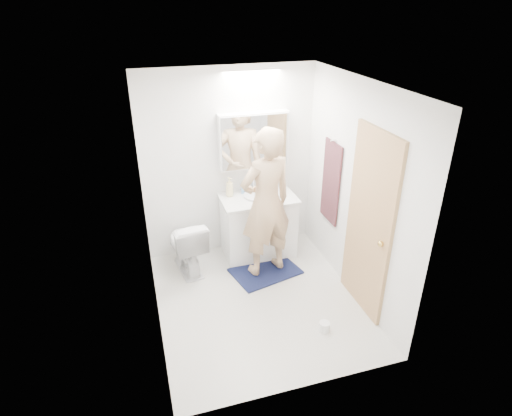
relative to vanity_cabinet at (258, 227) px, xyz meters
name	(u,v)px	position (x,y,z in m)	size (l,w,h in m)	color
floor	(258,301)	(-0.30, -0.96, -0.39)	(2.50, 2.50, 0.00)	silver
ceiling	(259,84)	(-0.30, -0.96, 2.01)	(2.50, 2.50, 0.00)	white
wall_back	(229,164)	(-0.30, 0.29, 0.81)	(2.50, 2.50, 0.00)	white
wall_front	(307,276)	(-0.30, -2.21, 0.81)	(2.50, 2.50, 0.00)	white
wall_left	(147,221)	(-1.40, -0.96, 0.81)	(2.50, 2.50, 0.00)	white
wall_right	(356,193)	(0.80, -0.96, 0.81)	(2.50, 2.50, 0.00)	white
vanity_cabinet	(258,227)	(0.00, 0.00, 0.00)	(0.90, 0.55, 0.78)	white
countertop	(258,199)	(0.00, 0.00, 0.41)	(0.95, 0.58, 0.04)	silver
sink_basin	(258,195)	(0.00, 0.03, 0.45)	(0.36, 0.36, 0.03)	silver
faucet	(253,185)	(0.00, 0.22, 0.51)	(0.02, 0.02, 0.16)	silver
medicine_cabinet	(254,141)	(0.00, 0.21, 1.11)	(0.88, 0.14, 0.70)	white
mirror_panel	(255,142)	(0.00, 0.13, 1.11)	(0.84, 0.01, 0.66)	silver
toilet	(186,245)	(-0.96, -0.11, -0.03)	(0.40, 0.70, 0.72)	white
bath_rug	(265,271)	(-0.05, -0.46, -0.38)	(0.80, 0.55, 0.02)	#161745
person	(266,203)	(-0.05, -0.46, 0.57)	(0.66, 0.43, 1.82)	tan
door	(369,224)	(0.78, -1.31, 0.61)	(0.04, 0.80, 2.00)	#A58552
door_knob	(381,244)	(0.74, -1.61, 0.56)	(0.06, 0.06, 0.06)	gold
towel	(331,182)	(0.78, -0.41, 0.71)	(0.02, 0.42, 1.00)	#12193A
towel_hook	(333,141)	(0.77, -0.41, 1.23)	(0.02, 0.02, 0.07)	silver
soap_bottle_a	(230,187)	(-0.33, 0.15, 0.55)	(0.10, 0.10, 0.25)	beige
soap_bottle_b	(245,187)	(-0.13, 0.18, 0.51)	(0.07, 0.07, 0.16)	#639DD5
toothbrush_cup	(268,188)	(0.18, 0.16, 0.47)	(0.09, 0.09, 0.08)	#3D44B8
toilet_paper_roll	(324,326)	(0.22, -1.62, -0.34)	(0.11, 0.11, 0.10)	white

